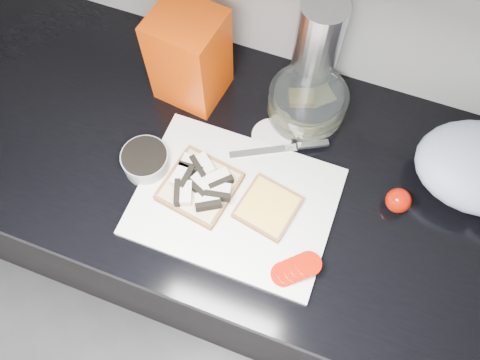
# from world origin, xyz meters

# --- Properties ---
(base_cabinet) EXTENTS (3.50, 0.60, 0.86)m
(base_cabinet) POSITION_xyz_m (0.00, 1.20, 0.43)
(base_cabinet) COLOR black
(base_cabinet) RESTS_ON ground
(countertop) EXTENTS (3.50, 0.64, 0.04)m
(countertop) POSITION_xyz_m (0.00, 1.20, 0.88)
(countertop) COLOR black
(countertop) RESTS_ON base_cabinet
(cutting_board) EXTENTS (0.40, 0.30, 0.01)m
(cutting_board) POSITION_xyz_m (-0.14, 1.10, 0.91)
(cutting_board) COLOR white
(cutting_board) RESTS_ON countertop
(bread_left) EXTENTS (0.16, 0.16, 0.04)m
(bread_left) POSITION_xyz_m (-0.21, 1.11, 0.93)
(bread_left) COLOR beige
(bread_left) RESTS_ON cutting_board
(bread_right) EXTENTS (0.13, 0.13, 0.02)m
(bread_right) POSITION_xyz_m (-0.07, 1.11, 0.92)
(bread_right) COLOR beige
(bread_right) RESTS_ON cutting_board
(tomato_slices) EXTENTS (0.10, 0.09, 0.02)m
(tomato_slices) POSITION_xyz_m (0.02, 1.01, 0.92)
(tomato_slices) COLOR #AE1304
(tomato_slices) RESTS_ON cutting_board
(knife) EXTENTS (0.20, 0.12, 0.01)m
(knife) POSITION_xyz_m (-0.07, 1.26, 0.92)
(knife) COLOR silver
(knife) RESTS_ON cutting_board
(seed_tub) EXTENTS (0.10, 0.10, 0.05)m
(seed_tub) POSITION_xyz_m (-0.34, 1.12, 0.93)
(seed_tub) COLOR #929796
(seed_tub) RESTS_ON countertop
(tub_lid) EXTENTS (0.12, 0.12, 0.01)m
(tub_lid) POSITION_xyz_m (-0.12, 1.28, 0.90)
(tub_lid) COLOR silver
(tub_lid) RESTS_ON countertop
(glass_bowl) EXTENTS (0.17, 0.17, 0.07)m
(glass_bowl) POSITION_xyz_m (-0.07, 1.37, 0.94)
(glass_bowl) COLOR silver
(glass_bowl) RESTS_ON countertop
(bread_bag) EXTENTS (0.15, 0.15, 0.22)m
(bread_bag) POSITION_xyz_m (-0.33, 1.34, 1.01)
(bread_bag) COLOR #D03F03
(bread_bag) RESTS_ON countertop
(steel_canister) EXTENTS (0.10, 0.10, 0.24)m
(steel_canister) POSITION_xyz_m (-0.08, 1.45, 1.02)
(steel_canister) COLOR silver
(steel_canister) RESTS_ON countertop
(whole_tomatoes) EXTENTS (0.05, 0.05, 0.05)m
(whole_tomatoes) POSITION_xyz_m (0.17, 1.21, 0.93)
(whole_tomatoes) COLOR #AE1304
(whole_tomatoes) RESTS_ON countertop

